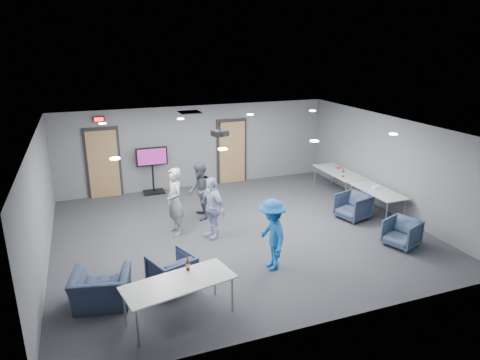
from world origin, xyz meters
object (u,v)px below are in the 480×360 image
object	(u,v)px
chair_right_c	(402,233)
tv_stand	(152,168)
person_d	(272,235)
chair_front_b	(102,289)
chair_right_b	(353,206)
bottle_right	(343,174)
person_c	(212,208)
chair_front_a	(172,272)
table_right_b	(377,192)
person_a	(175,201)
table_front_left	(179,284)
bottle_front	(188,265)
person_b	(200,191)
table_right_a	(339,173)
projector	(220,133)

from	to	relation	value
chair_right_c	tv_stand	size ratio (longest dim) A/B	0.48
person_d	chair_front_b	world-z (taller)	person_d
chair_right_b	bottle_right	xyz separation A→B (m)	(0.55, 1.38, 0.48)
person_c	chair_front_a	bearing A→B (deg)	-54.46
person_c	chair_front_a	size ratio (longest dim) A/B	1.97
person_d	table_right_b	xyz separation A→B (m)	(3.98, 1.71, -0.10)
person_c	chair_front_b	size ratio (longest dim) A/B	1.52
person_a	table_front_left	bearing A→B (deg)	-19.88
bottle_front	bottle_right	xyz separation A→B (m)	(5.75, 3.79, 0.00)
person_b	table_right_b	world-z (taller)	person_b
chair_right_c	bottle_front	xyz separation A→B (m)	(-5.32, -0.61, 0.50)
chair_front_a	table_front_left	size ratio (longest dim) A/B	0.39
table_right_a	bottle_right	world-z (taller)	bottle_right
chair_right_c	table_right_a	xyz separation A→B (m)	(0.65, 3.72, 0.36)
table_front_left	projector	world-z (taller)	projector
table_right_a	bottle_front	distance (m)	7.38
chair_right_c	bottle_front	bearing A→B (deg)	-104.64
person_b	chair_right_b	bearing A→B (deg)	76.37
bottle_right	projector	distance (m)	4.25
tv_stand	table_right_a	bearing A→B (deg)	-20.64
person_d	chair_front_a	size ratio (longest dim) A/B	1.97
chair_right_b	bottle_right	distance (m)	1.57
person_c	chair_right_c	distance (m)	4.57
person_d	table_right_b	size ratio (longest dim) A/B	0.88
chair_right_c	bottle_right	distance (m)	3.25
chair_front_a	chair_right_c	bearing A→B (deg)	159.14
table_right_b	tv_stand	xyz separation A→B (m)	(-5.54, 3.99, 0.17)
chair_front_b	table_right_a	world-z (taller)	table_right_a
person_c	chair_right_b	xyz separation A→B (m)	(3.94, -0.23, -0.42)
chair_right_c	tv_stand	bearing A→B (deg)	-161.05
table_right_a	person_d	bearing A→B (deg)	132.18
table_right_a	table_right_b	world-z (taller)	same
person_a	person_d	bearing A→B (deg)	23.37
chair_right_c	chair_front_b	size ratio (longest dim) A/B	0.71
person_b	bottle_front	size ratio (longest dim) A/B	5.57
person_a	tv_stand	distance (m)	3.24
chair_front_a	bottle_front	world-z (taller)	bottle_front
person_b	chair_front_a	bearing A→B (deg)	-17.07
chair_front_b	chair_right_c	bearing A→B (deg)	-167.54
chair_front_a	chair_front_b	size ratio (longest dim) A/B	0.77
table_right_a	bottle_front	size ratio (longest dim) A/B	6.94
chair_front_b	table_front_left	distance (m)	1.58
chair_front_a	bottle_front	distance (m)	0.84
table_right_b	bottle_right	world-z (taller)	bottle_right
chair_right_c	table_right_b	world-z (taller)	table_right_b
person_c	projector	size ratio (longest dim) A/B	3.48
person_c	table_right_a	size ratio (longest dim) A/B	0.80
person_a	bottle_right	distance (m)	5.34
chair_right_c	tv_stand	xyz separation A→B (m)	(-4.89, 5.81, 0.52)
table_right_a	bottle_right	size ratio (longest dim) A/B	6.84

